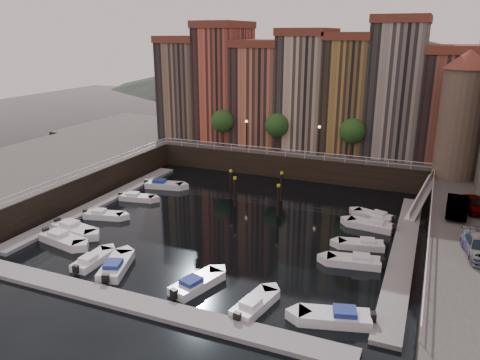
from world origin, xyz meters
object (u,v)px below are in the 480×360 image
at_px(mooring_pilings, 256,191).
at_px(gangway, 422,195).
at_px(boat_left_1, 74,229).
at_px(car_c, 479,248).
at_px(corner_tower, 462,113).
at_px(car_b, 457,207).
at_px(boat_left_0, 62,239).
at_px(boat_left_2, 103,215).
at_px(car_a, 475,205).

bearing_deg(mooring_pilings, gangway, 16.04).
height_order(boat_left_1, car_c, car_c).
relative_size(corner_tower, boat_left_1, 2.63).
xyz_separation_m(gangway, car_b, (2.97, -7.84, 1.87)).
height_order(gangway, boat_left_0, gangway).
xyz_separation_m(corner_tower, boat_left_2, (-33.20, -19.03, -9.86)).
relative_size(corner_tower, car_c, 2.92).
relative_size(boat_left_2, car_a, 1.11).
bearing_deg(car_a, car_b, -149.15).
relative_size(gangway, boat_left_2, 1.89).
bearing_deg(boat_left_0, boat_left_1, 116.36).
distance_m(boat_left_1, boat_left_2, 4.20).
xyz_separation_m(boat_left_0, boat_left_1, (-0.64, 2.24, 0.01)).
bearing_deg(mooring_pilings, boat_left_0, -128.45).
height_order(mooring_pilings, boat_left_2, mooring_pilings).
distance_m(boat_left_0, boat_left_1, 2.33).
height_order(boat_left_2, car_c, car_c).
bearing_deg(car_c, boat_left_1, 174.97).
relative_size(boat_left_1, car_c, 1.11).
relative_size(boat_left_0, boat_left_2, 1.18).
relative_size(mooring_pilings, boat_left_0, 1.37).
xyz_separation_m(car_a, car_c, (-0.18, -9.60, 0.01)).
height_order(boat_left_0, boat_left_2, boat_left_0).
bearing_deg(boat_left_0, mooring_pilings, 62.05).
bearing_deg(gangway, car_a, -54.89).
bearing_deg(boat_left_2, corner_tower, 16.48).
bearing_deg(boat_left_1, mooring_pilings, 55.84).
distance_m(mooring_pilings, boat_left_1, 19.30).
xyz_separation_m(corner_tower, boat_left_1, (-33.32, -23.23, -9.80)).
xyz_separation_m(boat_left_2, car_a, (34.80, 8.13, 3.35)).
relative_size(car_a, car_c, 0.84).
bearing_deg(car_b, mooring_pilings, 173.40).
height_order(corner_tower, car_b, corner_tower).
height_order(gangway, boat_left_1, gangway).
bearing_deg(boat_left_2, boat_left_0, -98.76).
relative_size(boat_left_2, car_c, 0.93).
relative_size(mooring_pilings, boat_left_2, 1.61).
distance_m(boat_left_0, car_a, 37.39).
bearing_deg(car_b, car_c, -78.80).
distance_m(corner_tower, car_b, 13.91).
distance_m(boat_left_1, car_c, 35.00).
distance_m(gangway, boat_left_0, 36.46).
xyz_separation_m(boat_left_0, car_a, (34.28, 14.57, 3.29)).
distance_m(gangway, mooring_pilings, 17.71).
relative_size(boat_left_1, car_a, 1.32).
bearing_deg(boat_left_1, corner_tower, 44.80).
relative_size(gangway, mooring_pilings, 1.18).
relative_size(corner_tower, boat_left_2, 3.14).
height_order(mooring_pilings, car_c, car_c).
height_order(gangway, boat_left_2, gangway).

